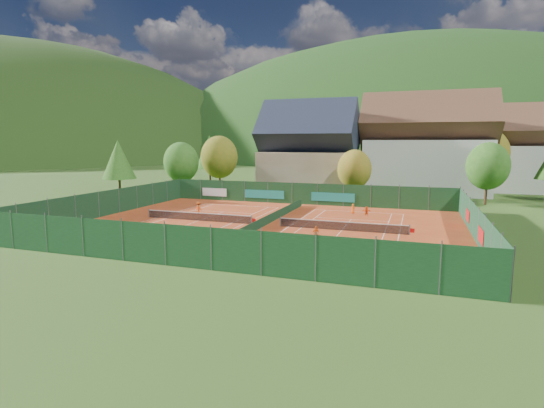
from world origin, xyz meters
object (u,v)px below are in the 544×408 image
(chalet, at_px, (309,154))
(player_right_far_b, at_px, (366,211))
(hotel_block_a, at_px, (426,150))
(player_left_far, at_px, (199,208))
(player_left_near, at_px, (100,232))
(ball_hopper, at_px, (382,255))
(player_left_mid, at_px, (170,235))
(player_right_far_a, at_px, (353,209))
(hotel_block_b, at_px, (509,154))
(player_right_near, at_px, (316,233))

(chalet, height_order, player_right_far_b, chalet)
(hotel_block_a, distance_m, player_left_far, 41.93)
(hotel_block_a, bearing_deg, player_left_near, -120.89)
(ball_hopper, relative_size, player_left_far, 0.52)
(player_left_mid, bearing_deg, player_right_far_b, 43.79)
(player_left_near, xyz_separation_m, player_right_far_a, (19.56, 21.35, -0.08))
(hotel_block_b, distance_m, player_right_far_a, 40.73)
(ball_hopper, xyz_separation_m, player_left_near, (-24.71, -0.52, 0.12))
(hotel_block_b, xyz_separation_m, player_left_far, (-40.01, -40.22, -5.85))
(hotel_block_b, xyz_separation_m, player_left_mid, (-35.02, -54.31, -5.84))
(chalet, bearing_deg, player_left_far, -104.96)
(chalet, bearing_deg, player_left_near, -102.44)
(player_left_near, xyz_separation_m, player_left_mid, (6.98, 0.49, 0.10))
(player_left_mid, distance_m, player_right_near, 12.72)
(hotel_block_a, xyz_separation_m, player_right_near, (-9.46, -41.00, -6.73))
(chalet, bearing_deg, player_right_far_b, -59.57)
(player_left_mid, height_order, player_left_far, player_left_mid)
(player_left_near, height_order, player_left_far, player_left_far)
(player_left_mid, height_order, player_right_far_b, player_left_mid)
(player_right_near, bearing_deg, player_right_far_a, 48.77)
(player_left_mid, bearing_deg, ball_hopper, -9.32)
(hotel_block_b, height_order, player_left_far, hotel_block_b)
(player_left_mid, bearing_deg, hotel_block_b, 47.77)
(player_right_far_a, bearing_deg, player_left_far, 10.08)
(ball_hopper, bearing_deg, hotel_block_b, 72.33)
(player_left_near, relative_size, player_left_far, 0.88)
(player_left_near, distance_m, player_left_far, 14.72)
(ball_hopper, bearing_deg, player_left_far, 148.24)
(player_left_far, height_order, player_right_near, player_left_far)
(hotel_block_a, distance_m, hotel_block_b, 16.14)
(hotel_block_a, height_order, player_right_near, hotel_block_a)
(player_left_mid, xyz_separation_m, player_left_far, (-4.99, 14.09, -0.01))
(hotel_block_a, bearing_deg, player_left_far, -128.91)
(player_left_near, height_order, player_left_mid, player_left_mid)
(player_right_near, bearing_deg, player_left_near, 159.93)
(player_left_mid, xyz_separation_m, player_right_near, (11.55, 5.31, -0.13))
(chalet, distance_m, ball_hopper, 43.66)
(hotel_block_b, height_order, player_left_near, hotel_block_b)
(player_left_far, bearing_deg, hotel_block_a, -108.18)
(player_left_mid, bearing_deg, player_right_far_a, 49.49)
(player_right_far_a, xyz_separation_m, player_right_far_b, (1.81, -1.61, 0.00))
(chalet, xyz_separation_m, player_right_near, (9.54, -35.00, -5.97))
(hotel_block_b, height_order, player_right_far_b, hotel_block_b)
(player_right_near, distance_m, player_right_far_b, 14.22)
(hotel_block_b, relative_size, ball_hopper, 21.60)
(hotel_block_a, xyz_separation_m, player_left_mid, (-21.02, -46.31, -6.60))
(player_right_near, bearing_deg, player_left_mid, 167.23)
(hotel_block_a, relative_size, player_right_near, 16.62)
(chalet, distance_m, player_right_far_a, 22.94)
(hotel_block_a, xyz_separation_m, player_right_far_b, (-6.62, -27.07, -6.78))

